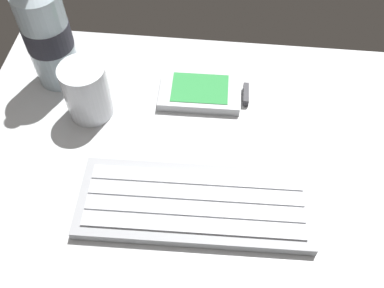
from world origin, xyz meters
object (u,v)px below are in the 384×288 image
(handheld_device, at_px, (204,92))
(juice_cup, at_px, (87,93))
(keyboard, at_px, (195,203))
(water_bottle, at_px, (46,31))

(handheld_device, height_order, juice_cup, juice_cup)
(keyboard, bearing_deg, water_bottle, 138.23)
(keyboard, xyz_separation_m, water_bottle, (-0.23, 0.21, 0.08))
(keyboard, distance_m, juice_cup, 0.22)
(handheld_device, relative_size, water_bottle, 0.62)
(water_bottle, bearing_deg, juice_cup, -44.86)
(keyboard, xyz_separation_m, juice_cup, (-0.17, 0.14, 0.03))
(handheld_device, bearing_deg, juice_cup, -163.25)
(keyboard, relative_size, handheld_device, 2.27)
(juice_cup, xyz_separation_m, water_bottle, (-0.06, 0.06, 0.05))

